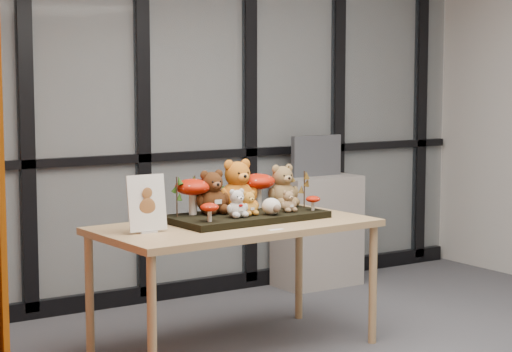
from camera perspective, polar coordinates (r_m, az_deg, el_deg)
room_shell at (r=4.83m, az=11.02°, el=6.62°), size 5.00×5.00×5.00m
glass_partition at (r=6.83m, az=-3.59°, el=4.37°), size 4.90×0.06×2.78m
display_table at (r=5.46m, az=-1.29°, el=-3.60°), size 1.69×0.91×0.77m
diorama_tray at (r=5.57m, az=-0.61°, el=-2.52°), size 0.97×0.52×0.04m
bear_pooh_yellow at (r=5.66m, az=-1.17°, el=-0.40°), size 0.28×0.25×0.35m
bear_brown_medium at (r=5.54m, az=-2.75°, el=-0.84°), size 0.23×0.21×0.29m
bear_tan_back at (r=5.85m, az=1.63°, el=-0.44°), size 0.23×0.21×0.29m
bear_small_yellow at (r=5.47m, az=-0.45°, el=-1.60°), size 0.13×0.12×0.16m
bear_white_bow at (r=5.40m, az=-1.19°, el=-1.59°), size 0.15×0.13×0.18m
bear_beige_small at (r=5.61m, az=2.00°, el=-1.48°), size 0.12×0.11×0.15m
plush_cream_hedgehog at (r=5.50m, az=0.95°, el=-1.83°), size 0.09×0.08×0.11m
mushroom_back_left at (r=5.51m, az=-3.92°, el=-1.16°), size 0.21×0.21×0.24m
mushroom_back_right at (r=5.77m, az=0.12°, el=-0.81°), size 0.21×0.21×0.24m
mushroom_front_left at (r=5.25m, az=-2.87°, el=-2.19°), size 0.11×0.11×0.12m
mushroom_front_right at (r=5.69m, az=3.53°, el=-1.63°), size 0.09×0.09×0.10m
sprig_green_far_left at (r=5.43m, az=-4.89°, el=-1.29°), size 0.05×0.05×0.24m
sprig_green_mid_left at (r=5.55m, az=-3.78°, el=-1.14°), size 0.05×0.05×0.23m
sprig_dry_far_right at (r=5.87m, az=2.03°, el=-0.61°), size 0.05×0.05×0.25m
sprig_dry_mid_right at (r=5.79m, az=2.99°, el=-0.83°), size 0.05×0.05×0.23m
sprig_green_centre at (r=5.66m, az=-2.24°, el=-1.18°), size 0.05×0.05×0.19m
sign_holder at (r=5.14m, az=-6.73°, el=-1.82°), size 0.23×0.06×0.32m
label_card at (r=5.22m, az=1.24°, el=-3.32°), size 0.09×0.03×0.00m
cabinet at (r=7.24m, az=3.79°, el=-3.38°), size 0.64×0.38×0.86m
monitor at (r=7.18m, az=3.74°, el=1.25°), size 0.44×0.05×0.31m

